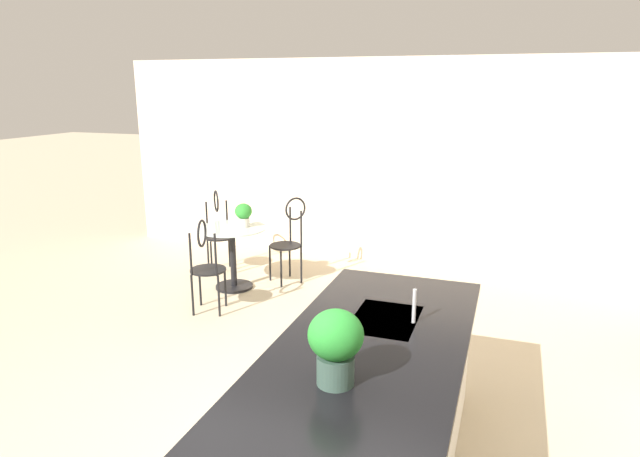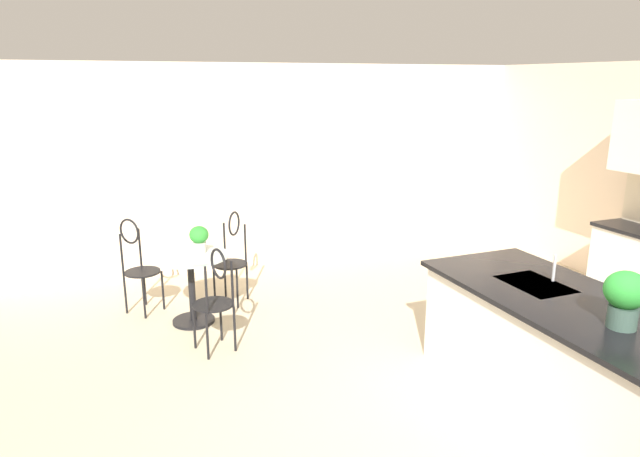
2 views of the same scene
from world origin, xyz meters
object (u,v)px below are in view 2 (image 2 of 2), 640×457
Objects in this scene: chair_toward_desk at (232,253)px; bistro_table at (191,282)px; chair_by_island at (215,295)px; potted_plant_counter_near at (625,296)px; chair_near_window at (138,261)px; potted_plant_on_table at (199,237)px.

bistro_table is at bearing -50.50° from chair_toward_desk.
chair_toward_desk is (-0.44, 0.54, 0.13)m from bistro_table.
chair_by_island is 2.70× the size of potted_plant_counter_near.
chair_near_window is 1.00× the size of chair_by_island.
potted_plant_on_table is at bearing 178.81° from chair_by_island.
potted_plant_on_table is (-0.08, 0.12, 0.45)m from bistro_table.
chair_toward_desk is (0.09, 1.02, 0.00)m from chair_near_window.
potted_plant_counter_near is at bearing 36.63° from chair_near_window.
chair_near_window is 0.82m from potted_plant_on_table.
chair_by_island is 3.71× the size of potted_plant_on_table.
potted_plant_counter_near is (2.43, 2.19, 0.57)m from chair_by_island.
chair_near_window is (-0.53, -0.48, 0.13)m from bistro_table.
potted_plant_on_table is 3.94m from potted_plant_counter_near.
chair_near_window is 2.70× the size of potted_plant_counter_near.
chair_near_window is at bearing -137.68° from bistro_table.
chair_toward_desk is at bearing 84.98° from chair_near_window.
bistro_table is 0.77× the size of chair_by_island.
potted_plant_counter_near is at bearing 33.56° from potted_plant_on_table.
bistro_table is 0.71m from chair_toward_desk.
chair_by_island is at bearing -1.19° from potted_plant_on_table.
chair_toward_desk is at bearing 129.50° from bistro_table.
chair_by_island is at bearing -19.84° from chair_toward_desk.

